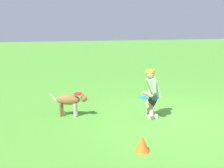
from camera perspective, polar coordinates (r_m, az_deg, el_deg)
The scene contains 6 objects.
ground_plane at distance 7.97m, azimuth 12.52°, elevation -6.94°, with size 60.00×60.00×0.00m, color #4F9831.
person at distance 7.99m, azimuth 7.71°, elevation -1.50°, with size 0.61×0.65×1.29m.
dog at distance 8.15m, azimuth -8.07°, elevation -3.16°, with size 1.04×0.47×0.62m.
frisbee_flying at distance 8.03m, azimuth -6.50°, elevation -1.86°, with size 0.23×0.23×0.02m, color red.
frisbee_held at distance 7.72m, azimuth 5.92°, elevation -2.61°, with size 0.27×0.27×0.02m, color #228FE7.
training_cone at distance 6.06m, azimuth 5.79°, elevation -11.29°, with size 0.30×0.30×0.33m, color orange.
Camera 1 is at (3.21, 6.83, 2.58)m, focal length 47.79 mm.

